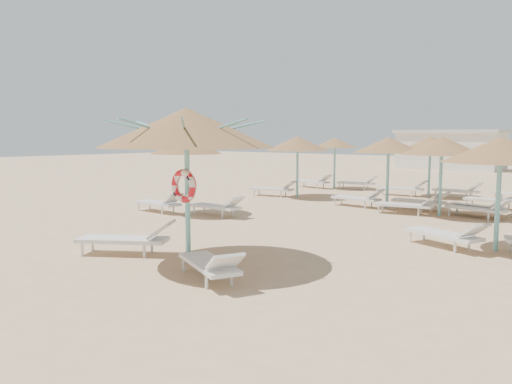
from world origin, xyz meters
The scene contains 6 objects.
ground centered at (0.00, 0.00, 0.00)m, with size 120.00×120.00×0.00m, color tan.
main_palapa centered at (0.46, -0.32, 2.86)m, with size 3.67×3.67×3.29m.
lounger_main_a centered at (-1.15, -0.66, 0.38)m, with size 2.20×1.75×0.80m.
lounger_main_b centered at (1.82, -0.98, 0.34)m, with size 2.04×1.34×0.72m.
palapa_field centered at (2.04, 10.26, 2.29)m, with size 18.95×13.74×2.71m.
service_hut centered at (-6.00, 35.00, 1.64)m, with size 8.40×4.40×3.25m.
Camera 1 is at (8.26, -7.41, 2.69)m, focal length 35.00 mm.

